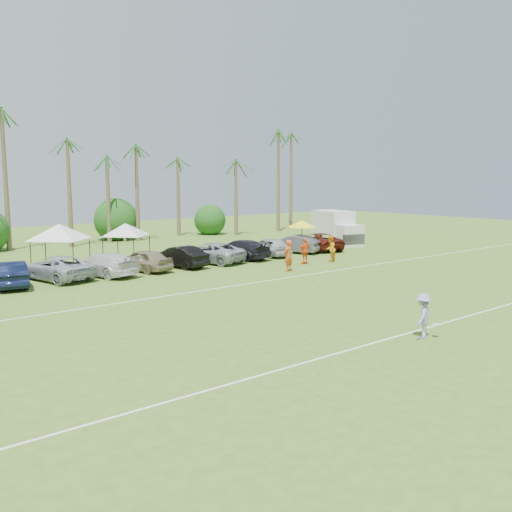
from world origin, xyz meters
TOP-DOWN VIEW (x-y plane):
  - ground at (0.00, 0.00)m, footprint 120.00×120.00m
  - field_lines at (0.00, 8.00)m, footprint 80.00×12.10m
  - palm_tree_4 at (-4.00, 38.00)m, footprint 2.40×2.40m
  - palm_tree_5 at (0.00, 38.00)m, footprint 2.40×2.40m
  - palm_tree_6 at (4.00, 38.00)m, footprint 2.40×2.40m
  - palm_tree_7 at (8.00, 38.00)m, footprint 2.40×2.40m
  - palm_tree_8 at (13.00, 38.00)m, footprint 2.40×2.40m
  - palm_tree_9 at (18.00, 38.00)m, footprint 2.40×2.40m
  - palm_tree_10 at (23.00, 38.00)m, footprint 2.40×2.40m
  - palm_tree_11 at (27.00, 38.00)m, footprint 2.40×2.40m
  - bush_tree_2 at (6.00, 39.00)m, footprint 4.00×4.00m
  - bush_tree_3 at (16.00, 39.00)m, footprint 4.00×4.00m
  - sideline_player_a at (6.32, 15.77)m, footprint 0.85×0.69m
  - sideline_player_b at (11.39, 16.86)m, footprint 1.12×1.02m
  - sideline_player_c at (9.25, 17.24)m, footprint 1.10×0.52m
  - box_truck at (20.01, 24.19)m, footprint 3.65×6.09m
  - canopy_tent_left at (-4.84, 25.36)m, footprint 4.34×4.34m
  - canopy_tent_right at (0.59, 26.92)m, footprint 3.86×3.86m
  - market_umbrella at (13.16, 21.64)m, footprint 2.32×2.32m
  - frisbee_player at (-0.19, 1.28)m, footprint 1.25×0.99m
  - parked_car_1 at (-9.04, 21.55)m, footprint 2.32×4.55m
  - parked_car_2 at (-6.33, 22.08)m, footprint 3.48×5.55m
  - parked_car_3 at (-3.62, 21.62)m, footprint 3.33×5.30m
  - parked_car_4 at (-0.91, 21.62)m, footprint 2.80×4.50m
  - parked_car_5 at (1.80, 21.59)m, footprint 2.26×4.54m
  - parked_car_6 at (4.51, 21.93)m, footprint 3.75×5.61m
  - parked_car_7 at (7.23, 22.04)m, footprint 2.98×5.24m
  - parked_car_8 at (9.94, 21.88)m, footprint 2.06×4.33m
  - parked_car_9 at (12.65, 22.06)m, footprint 2.98×4.60m
  - parked_car_10 at (15.36, 22.11)m, footprint 3.43×5.54m

SIDE VIEW (x-z plane):
  - ground at x=0.00m, z-range 0.00..0.00m
  - field_lines at x=0.00m, z-range 0.00..0.01m
  - parked_car_1 at x=-9.04m, z-range 0.00..1.43m
  - parked_car_2 at x=-6.33m, z-range 0.00..1.43m
  - parked_car_3 at x=-3.62m, z-range 0.00..1.43m
  - parked_car_4 at x=-0.91m, z-range 0.00..1.43m
  - parked_car_5 at x=1.80m, z-range 0.00..1.43m
  - parked_car_6 at x=4.51m, z-range 0.00..1.43m
  - parked_car_7 at x=7.23m, z-range 0.00..1.43m
  - parked_car_8 at x=9.94m, z-range 0.00..1.43m
  - parked_car_9 at x=12.65m, z-range 0.00..1.43m
  - parked_car_10 at x=15.36m, z-range 0.00..1.43m
  - frisbee_player at x=-0.19m, z-range 0.00..1.70m
  - sideline_player_c at x=9.25m, z-range 0.00..1.82m
  - sideline_player_b at x=11.39m, z-range 0.00..1.88m
  - sideline_player_a at x=6.32m, z-range 0.00..2.01m
  - box_truck at x=20.01m, z-range 0.10..3.05m
  - bush_tree_2 at x=6.00m, z-range -0.20..3.80m
  - bush_tree_3 at x=16.00m, z-range -0.20..3.80m
  - market_umbrella at x=13.16m, z-range 1.03..3.61m
  - canopy_tent_right at x=0.59m, z-range 1.11..4.24m
  - canopy_tent_left at x=-4.84m, z-range 1.25..4.77m
  - palm_tree_4 at x=-4.00m, z-range 3.03..11.93m
  - palm_tree_8 at x=13.00m, z-range 3.03..11.93m
  - palm_tree_5 at x=0.00m, z-range 3.40..13.30m
  - palm_tree_9 at x=18.00m, z-range 3.40..13.30m
  - palm_tree_6 at x=4.00m, z-range 3.76..14.66m
  - palm_tree_10 at x=23.00m, z-range 3.76..14.66m
  - palm_tree_7 at x=8.00m, z-range 4.11..16.01m
  - palm_tree_11 at x=27.00m, z-range 4.11..16.01m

